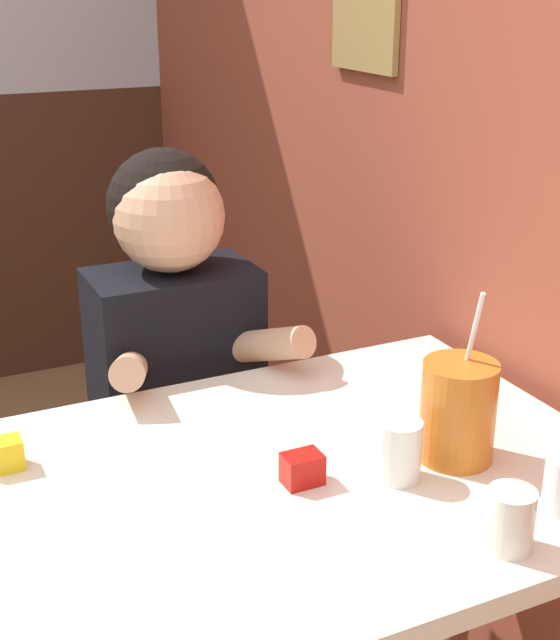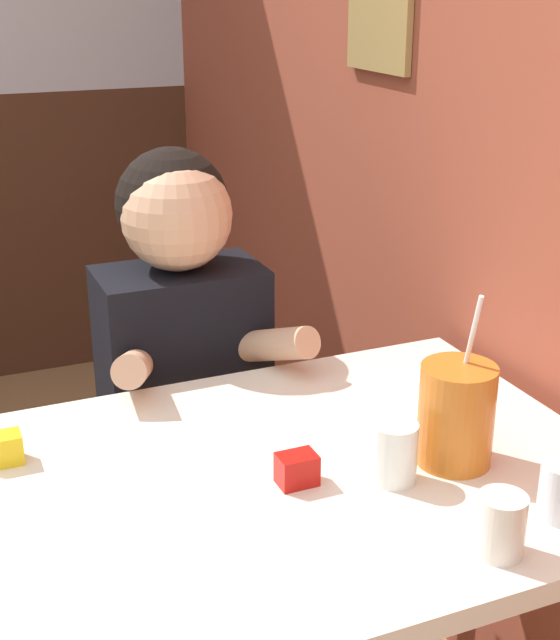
# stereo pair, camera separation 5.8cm
# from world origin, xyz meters

# --- Properties ---
(brick_wall_right) EXTENTS (0.08, 4.66, 2.70)m
(brick_wall_right) POSITION_xyz_m (1.31, 1.33, 1.35)
(brick_wall_right) COLOR brown
(brick_wall_right) RESTS_ON ground_plane
(main_table) EXTENTS (1.04, 0.77, 0.77)m
(main_table) POSITION_xyz_m (0.73, 0.35, 0.70)
(main_table) COLOR beige
(main_table) RESTS_ON ground_plane
(person_seated) EXTENTS (0.42, 0.42, 1.19)m
(person_seated) POSITION_xyz_m (0.72, 0.90, 0.65)
(person_seated) COLOR black
(person_seated) RESTS_ON ground_plane
(cocktail_pitcher) EXTENTS (0.12, 0.12, 0.29)m
(cocktail_pitcher) POSITION_xyz_m (0.98, 0.28, 0.86)
(cocktail_pitcher) COLOR #C6661E
(cocktail_pitcher) RESTS_ON main_table
(glass_center) EXTENTS (0.07, 0.07, 0.10)m
(glass_center) POSITION_xyz_m (0.86, 0.26, 0.82)
(glass_center) COLOR silver
(glass_center) RESTS_ON main_table
(glass_far_side) EXTENTS (0.07, 0.07, 0.09)m
(glass_far_side) POSITION_xyz_m (0.90, 0.05, 0.82)
(glass_far_side) COLOR silver
(glass_far_side) RESTS_ON main_table
(condiment_ketchup) EXTENTS (0.06, 0.04, 0.05)m
(condiment_ketchup) POSITION_xyz_m (0.72, 0.31, 0.80)
(condiment_ketchup) COLOR #B7140F
(condiment_ketchup) RESTS_ON main_table
(condiment_mustard) EXTENTS (0.06, 0.04, 0.05)m
(condiment_mustard) POSITION_xyz_m (0.32, 0.55, 0.80)
(condiment_mustard) COLOR yellow
(condiment_mustard) RESTS_ON main_table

